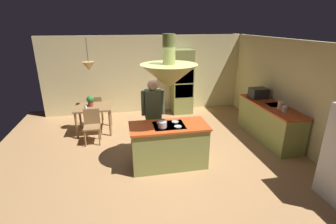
% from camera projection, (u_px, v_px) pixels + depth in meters
% --- Properties ---
extents(ground, '(8.16, 8.16, 0.00)m').
position_uv_depth(ground, '(167.00, 160.00, 5.60)').
color(ground, '#AD7F51').
extents(wall_back, '(6.80, 0.10, 2.55)m').
position_uv_depth(wall_back, '(148.00, 74.00, 8.35)').
color(wall_back, beige).
rests_on(wall_back, ground).
extents(wall_right, '(0.10, 7.20, 2.55)m').
position_uv_depth(wall_right, '(293.00, 93.00, 6.13)').
color(wall_right, beige).
rests_on(wall_right, ground).
extents(kitchen_island, '(1.62, 0.76, 0.95)m').
position_uv_depth(kitchen_island, '(169.00, 145.00, 5.26)').
color(kitchen_island, '#8C934C').
rests_on(kitchen_island, ground).
extents(counter_run_right, '(0.73, 2.19, 0.93)m').
position_uv_depth(counter_run_right, '(269.00, 121.00, 6.51)').
color(counter_run_right, '#8C934C').
rests_on(counter_run_right, ground).
extents(oven_tower, '(0.66, 0.62, 2.12)m').
position_uv_depth(oven_tower, '(182.00, 82.00, 8.25)').
color(oven_tower, '#8C934C').
rests_on(oven_tower, ground).
extents(dining_table, '(0.98, 0.83, 0.76)m').
position_uv_depth(dining_table, '(93.00, 110.00, 6.82)').
color(dining_table, olive).
rests_on(dining_table, ground).
extents(person_at_island, '(0.53, 0.23, 1.75)m').
position_uv_depth(person_at_island, '(153.00, 112.00, 5.63)').
color(person_at_island, tan).
rests_on(person_at_island, ground).
extents(range_hood, '(1.10, 1.10, 1.00)m').
position_uv_depth(range_hood, '(169.00, 75.00, 4.74)').
color(range_hood, '#8C934C').
extents(pendant_light_over_table, '(0.32, 0.32, 0.82)m').
position_uv_depth(pendant_light_over_table, '(89.00, 66.00, 6.41)').
color(pendant_light_over_table, '#E0B266').
extents(chair_facing_island, '(0.40, 0.40, 0.87)m').
position_uv_depth(chair_facing_island, '(92.00, 124.00, 6.29)').
color(chair_facing_island, olive).
rests_on(chair_facing_island, ground).
extents(chair_by_back_wall, '(0.40, 0.40, 0.87)m').
position_uv_depth(chair_by_back_wall, '(96.00, 108.00, 7.46)').
color(chair_by_back_wall, olive).
rests_on(chair_by_back_wall, ground).
extents(potted_plant_on_table, '(0.20, 0.20, 0.30)m').
position_uv_depth(potted_plant_on_table, '(90.00, 100.00, 6.74)').
color(potted_plant_on_table, '#99382D').
rests_on(potted_plant_on_table, dining_table).
extents(cup_on_table, '(0.07, 0.07, 0.09)m').
position_uv_depth(cup_on_table, '(86.00, 108.00, 6.55)').
color(cup_on_table, white).
rests_on(cup_on_table, dining_table).
extents(canister_flour, '(0.11, 0.11, 0.16)m').
position_uv_depth(canister_flour, '(285.00, 109.00, 5.83)').
color(canister_flour, silver).
rests_on(canister_flour, counter_run_right).
extents(canister_sugar, '(0.12, 0.12, 0.22)m').
position_uv_depth(canister_sugar, '(280.00, 105.00, 5.99)').
color(canister_sugar, '#E0B78C').
rests_on(canister_sugar, counter_run_right).
extents(microwave_on_counter, '(0.46, 0.36, 0.28)m').
position_uv_depth(microwave_on_counter, '(258.00, 93.00, 6.90)').
color(microwave_on_counter, '#232326').
rests_on(microwave_on_counter, counter_run_right).
extents(cooking_pot_on_cooktop, '(0.18, 0.18, 0.12)m').
position_uv_depth(cooking_pot_on_cooktop, '(162.00, 125.00, 4.92)').
color(cooking_pot_on_cooktop, '#B2B2B7').
rests_on(cooking_pot_on_cooktop, kitchen_island).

